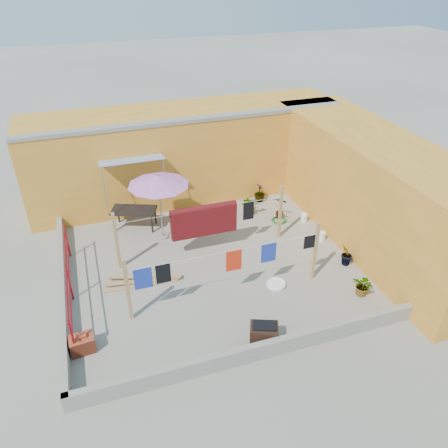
{
  "coord_description": "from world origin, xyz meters",
  "views": [
    {
      "loc": [
        -2.88,
        -9.71,
        7.69
      ],
      "look_at": [
        0.49,
        0.3,
        1.16
      ],
      "focal_mm": 35.0,
      "sensor_mm": 36.0,
      "label": 1
    }
  ],
  "objects_px": {
    "patio_umbrella": "(158,181)",
    "brick_stack": "(82,344)",
    "outdoor_table": "(134,211)",
    "plant_back_a": "(249,205)",
    "white_basin": "(276,284)",
    "brazier": "(264,334)",
    "water_jug_b": "(322,236)",
    "water_jug_a": "(304,218)",
    "green_hose": "(279,220)"
  },
  "relations": [
    {
      "from": "white_basin",
      "to": "green_hose",
      "type": "relative_size",
      "value": 1.03
    },
    {
      "from": "water_jug_b",
      "to": "green_hose",
      "type": "bearing_deg",
      "value": 117.25
    },
    {
      "from": "brazier",
      "to": "patio_umbrella",
      "type": "bearing_deg",
      "value": 104.05
    },
    {
      "from": "patio_umbrella",
      "to": "white_basin",
      "type": "distance_m",
      "value": 4.57
    },
    {
      "from": "outdoor_table",
      "to": "water_jug_b",
      "type": "xyz_separation_m",
      "value": [
        5.44,
        -2.66,
        -0.45
      ]
    },
    {
      "from": "water_jug_a",
      "to": "patio_umbrella",
      "type": "bearing_deg",
      "value": 173.15
    },
    {
      "from": "white_basin",
      "to": "green_hose",
      "type": "xyz_separation_m",
      "value": [
        1.51,
        3.08,
        -0.01
      ]
    },
    {
      "from": "green_hose",
      "to": "water_jug_b",
      "type": "bearing_deg",
      "value": -62.75
    },
    {
      "from": "white_basin",
      "to": "outdoor_table",
      "type": "bearing_deg",
      "value": 126.68
    },
    {
      "from": "white_basin",
      "to": "water_jug_b",
      "type": "relative_size",
      "value": 1.58
    },
    {
      "from": "outdoor_table",
      "to": "brazier",
      "type": "distance_m",
      "value": 6.37
    },
    {
      "from": "brick_stack",
      "to": "water_jug_a",
      "type": "relative_size",
      "value": 1.71
    },
    {
      "from": "water_jug_b",
      "to": "brick_stack",
      "type": "bearing_deg",
      "value": -162.96
    },
    {
      "from": "outdoor_table",
      "to": "plant_back_a",
      "type": "bearing_deg",
      "value": -6.12
    },
    {
      "from": "outdoor_table",
      "to": "water_jug_b",
      "type": "bearing_deg",
      "value": -26.07
    },
    {
      "from": "patio_umbrella",
      "to": "water_jug_a",
      "type": "xyz_separation_m",
      "value": [
        4.71,
        -0.57,
        -1.85
      ]
    },
    {
      "from": "white_basin",
      "to": "plant_back_a",
      "type": "bearing_deg",
      "value": 79.38
    },
    {
      "from": "outdoor_table",
      "to": "plant_back_a",
      "type": "height_order",
      "value": "plant_back_a"
    },
    {
      "from": "water_jug_b",
      "to": "water_jug_a",
      "type": "bearing_deg",
      "value": 90.0
    },
    {
      "from": "brick_stack",
      "to": "green_hose",
      "type": "xyz_separation_m",
      "value": [
        6.63,
        3.77,
        -0.17
      ]
    },
    {
      "from": "water_jug_a",
      "to": "green_hose",
      "type": "bearing_deg",
      "value": 158.86
    },
    {
      "from": "outdoor_table",
      "to": "water_jug_a",
      "type": "relative_size",
      "value": 4.7
    },
    {
      "from": "brick_stack",
      "to": "green_hose",
      "type": "distance_m",
      "value": 7.63
    },
    {
      "from": "patio_umbrella",
      "to": "brazier",
      "type": "bearing_deg",
      "value": -75.95
    },
    {
      "from": "patio_umbrella",
      "to": "outdoor_table",
      "type": "xyz_separation_m",
      "value": [
        -0.73,
        0.89,
        -1.39
      ]
    },
    {
      "from": "patio_umbrella",
      "to": "white_basin",
      "type": "bearing_deg",
      "value": -54.07
    },
    {
      "from": "water_jug_a",
      "to": "green_hose",
      "type": "height_order",
      "value": "water_jug_a"
    },
    {
      "from": "white_basin",
      "to": "green_hose",
      "type": "distance_m",
      "value": 3.43
    },
    {
      "from": "patio_umbrella",
      "to": "brazier",
      "type": "relative_size",
      "value": 3.08
    },
    {
      "from": "outdoor_table",
      "to": "white_basin",
      "type": "distance_m",
      "value": 5.32
    },
    {
      "from": "brazier",
      "to": "water_jug_b",
      "type": "distance_m",
      "value": 4.81
    },
    {
      "from": "patio_umbrella",
      "to": "plant_back_a",
      "type": "relative_size",
      "value": 3.35
    },
    {
      "from": "water_jug_a",
      "to": "plant_back_a",
      "type": "relative_size",
      "value": 0.49
    },
    {
      "from": "green_hose",
      "to": "plant_back_a",
      "type": "bearing_deg",
      "value": 136.79
    },
    {
      "from": "water_jug_a",
      "to": "water_jug_b",
      "type": "height_order",
      "value": "water_jug_b"
    },
    {
      "from": "patio_umbrella",
      "to": "brick_stack",
      "type": "relative_size",
      "value": 4.0
    },
    {
      "from": "brick_stack",
      "to": "white_basin",
      "type": "bearing_deg",
      "value": 7.69
    },
    {
      "from": "plant_back_a",
      "to": "outdoor_table",
      "type": "bearing_deg",
      "value": 173.88
    },
    {
      "from": "plant_back_a",
      "to": "green_hose",
      "type": "bearing_deg",
      "value": -43.21
    },
    {
      "from": "brazier",
      "to": "plant_back_a",
      "type": "relative_size",
      "value": 1.09
    },
    {
      "from": "water_jug_a",
      "to": "outdoor_table",
      "type": "bearing_deg",
      "value": 164.98
    },
    {
      "from": "patio_umbrella",
      "to": "brick_stack",
      "type": "height_order",
      "value": "patio_umbrella"
    },
    {
      "from": "water_jug_a",
      "to": "plant_back_a",
      "type": "bearing_deg",
      "value": 146.31
    },
    {
      "from": "water_jug_b",
      "to": "plant_back_a",
      "type": "xyz_separation_m",
      "value": [
        -1.57,
        2.25,
        0.2
      ]
    },
    {
      "from": "patio_umbrella",
      "to": "green_hose",
      "type": "xyz_separation_m",
      "value": [
        3.94,
        -0.27,
        -1.96
      ]
    },
    {
      "from": "brazier",
      "to": "white_basin",
      "type": "bearing_deg",
      "value": 57.67
    },
    {
      "from": "patio_umbrella",
      "to": "green_hose",
      "type": "height_order",
      "value": "patio_umbrella"
    },
    {
      "from": "outdoor_table",
      "to": "green_hose",
      "type": "distance_m",
      "value": 4.85
    },
    {
      "from": "water_jug_a",
      "to": "green_hose",
      "type": "distance_m",
      "value": 0.84
    },
    {
      "from": "white_basin",
      "to": "water_jug_b",
      "type": "xyz_separation_m",
      "value": [
        2.28,
        1.58,
        0.1
      ]
    }
  ]
}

